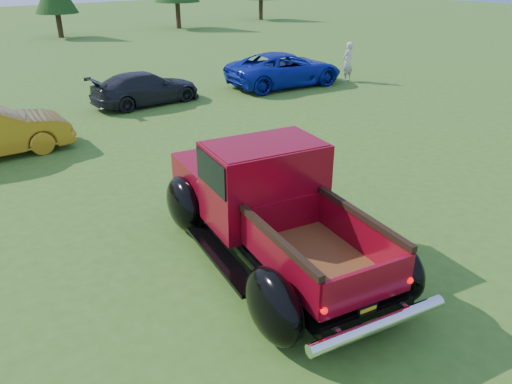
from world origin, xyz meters
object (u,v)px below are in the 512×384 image
pickup_truck (264,201)px  spectator (348,62)px  show_car_grey (146,88)px  show_car_blue (285,69)px

pickup_truck → spectator: size_ratio=3.44×
pickup_truck → show_car_grey: (3.02, 10.61, -0.38)m
pickup_truck → show_car_blue: (8.95, 9.71, -0.28)m
pickup_truck → show_car_grey: size_ratio=1.44×
pickup_truck → spectator: bearing=47.4°
show_car_blue → spectator: bearing=-103.7°
show_car_blue → spectator: (2.70, -1.03, 0.15)m
pickup_truck → show_car_blue: pickup_truck is taller
pickup_truck → spectator: (11.64, 8.68, -0.13)m
show_car_grey → spectator: bearing=-103.8°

